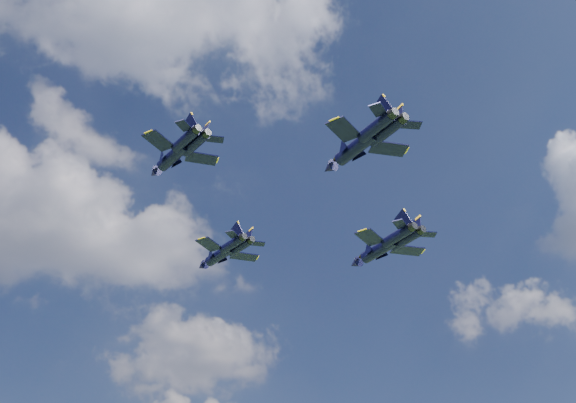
{
  "coord_description": "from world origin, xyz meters",
  "views": [
    {
      "loc": [
        -28.59,
        -86.55,
        3.57
      ],
      "look_at": [
        -4.12,
        0.66,
        58.84
      ],
      "focal_mm": 45.0,
      "sensor_mm": 36.0,
      "label": 1
    }
  ],
  "objects_px": {
    "jet_left": "(172,157)",
    "jet_right": "(377,250)",
    "jet_slot": "(354,149)",
    "jet_lead": "(219,255)"
  },
  "relations": [
    {
      "from": "jet_left",
      "to": "jet_slot",
      "type": "distance_m",
      "value": 24.32
    },
    {
      "from": "jet_lead",
      "to": "jet_slot",
      "type": "relative_size",
      "value": 0.94
    },
    {
      "from": "jet_left",
      "to": "jet_right",
      "type": "bearing_deg",
      "value": 1.73
    },
    {
      "from": "jet_lead",
      "to": "jet_left",
      "type": "xyz_separation_m",
      "value": [
        -11.51,
        -26.38,
        0.14
      ]
    },
    {
      "from": "jet_lead",
      "to": "jet_left",
      "type": "relative_size",
      "value": 1.07
    },
    {
      "from": "jet_right",
      "to": "jet_slot",
      "type": "distance_m",
      "value": 28.41
    },
    {
      "from": "jet_right",
      "to": "jet_slot",
      "type": "bearing_deg",
      "value": -136.56
    },
    {
      "from": "jet_right",
      "to": "jet_slot",
      "type": "xyz_separation_m",
      "value": [
        -13.27,
        -25.12,
        0.38
      ]
    },
    {
      "from": "jet_slot",
      "to": "jet_right",
      "type": "bearing_deg",
      "value": 43.78
    },
    {
      "from": "jet_left",
      "to": "jet_right",
      "type": "distance_m",
      "value": 39.12
    }
  ]
}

